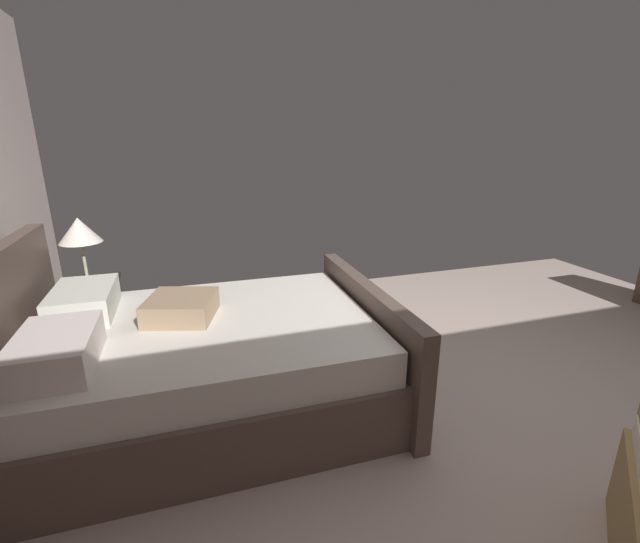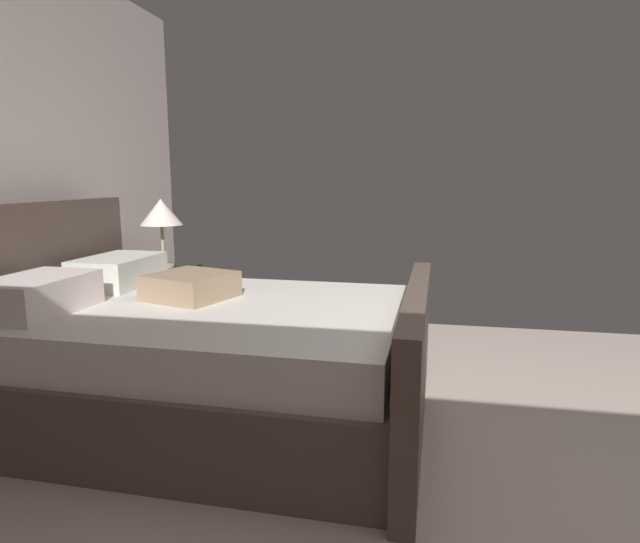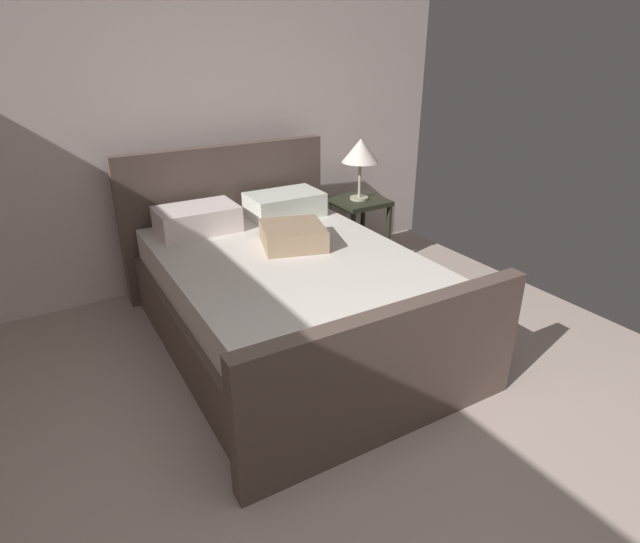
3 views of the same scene
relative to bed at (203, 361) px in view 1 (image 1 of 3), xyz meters
name	(u,v)px [view 1 (image 1 of 3)]	position (x,y,z in m)	size (l,w,h in m)	color
ground_plane	(490,390)	(-0.41, -1.94, -0.36)	(5.04, 6.33, 0.02)	#B29C92
bed	(203,361)	(0.00, 0.00, 0.00)	(1.71, 2.29, 1.14)	brown
nightstand_right	(92,304)	(1.15, 0.80, 0.06)	(0.44, 0.44, 0.60)	#292C1E
table_lamp_right	(79,232)	(1.15, 0.80, 0.66)	(0.32, 0.32, 0.52)	#B7B293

